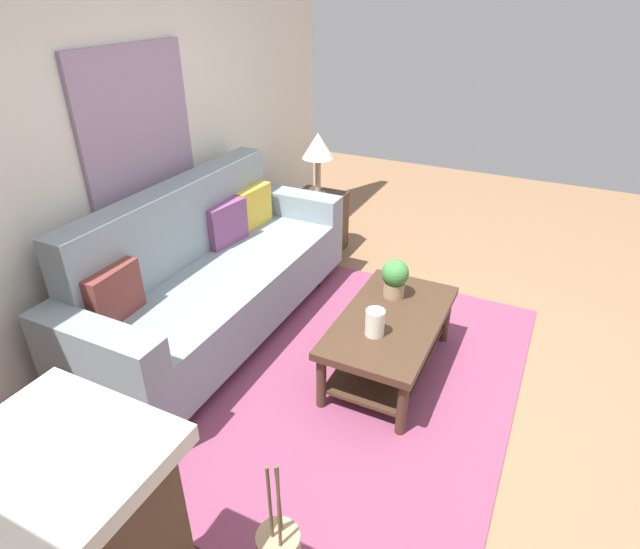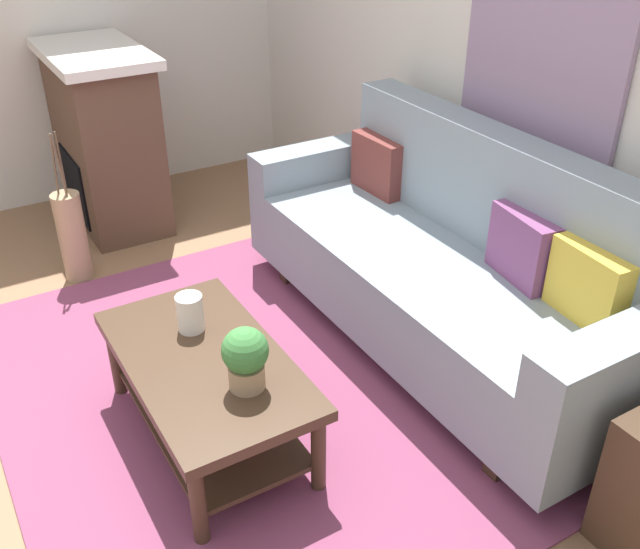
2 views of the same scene
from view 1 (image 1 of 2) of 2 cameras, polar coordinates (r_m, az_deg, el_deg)
The scene contains 16 objects.
ground_plane at distance 3.34m, azimuth 11.39°, elevation -13.75°, with size 9.34×9.34×0.00m, color #8C6647.
wall_back at distance 3.68m, azimuth -21.16°, elevation 13.28°, with size 5.34×0.10×2.70m, color silver.
area_rug at distance 3.44m, azimuth 3.25°, elevation -11.41°, with size 2.74×2.02×0.01m, color #843D5B.
couch at distance 3.75m, azimuth -11.73°, elevation -0.35°, with size 2.37×0.84×1.08m.
throw_pillow_maroon at distance 3.24m, azimuth -21.79°, elevation -1.96°, with size 0.36×0.12×0.32m, color brown.
throw_pillow_plum at distance 3.97m, azimuth -10.35°, elevation 5.58°, with size 0.36×0.12×0.32m, color #7A4270.
throw_pillow_mustard at distance 4.25m, azimuth -7.44°, elevation 7.46°, with size 0.36×0.12×0.32m, color gold.
coffee_table at distance 3.35m, azimuth 7.72°, elevation -6.31°, with size 1.10×0.60×0.43m.
tabletop_vase at distance 3.07m, azimuth 6.07°, elevation -5.28°, with size 0.12×0.12×0.17m, color white.
potted_plant_tabletop at distance 3.43m, azimuth 8.25°, elevation -0.28°, with size 0.18×0.18×0.26m.
side_table at distance 4.89m, azimuth -0.21°, elevation 5.63°, with size 0.44×0.44×0.56m, color #422D1E.
table_lamp at distance 4.65m, azimuth -0.23°, elevation 13.71°, with size 0.28×0.28×0.57m.
floor_vase_branch_a at distance 1.93m, azimuth -4.57°, elevation -23.36°, with size 0.01×0.01×0.36m, color brown.
floor_vase_branch_b at distance 1.92m, azimuth -5.55°, elevation -23.79°, with size 0.01×0.01×0.36m, color brown.
floor_vase_branch_c at distance 1.91m, azimuth -4.56°, elevation -24.19°, with size 0.01×0.01×0.36m, color brown.
framed_painting at distance 3.68m, azimuth -19.47°, elevation 15.38°, with size 0.96×0.03×0.96m, color gray.
Camera 1 is at (-2.42, -0.47, 2.26)m, focal length 29.05 mm.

